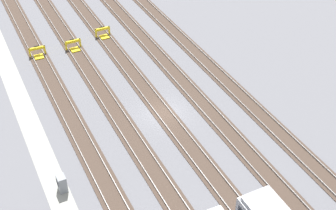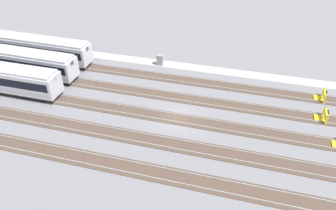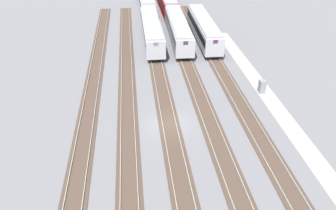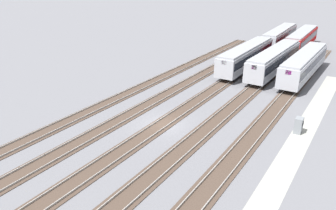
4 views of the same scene
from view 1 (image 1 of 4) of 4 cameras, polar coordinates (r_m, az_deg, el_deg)
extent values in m
plane|color=slate|center=(47.80, -0.55, -1.03)|extent=(400.00, 400.00, 0.00)
cube|color=#9E9E93|center=(45.13, -15.22, -5.45)|extent=(54.00, 2.00, 0.01)
cube|color=#47382D|center=(45.58, -10.49, -4.02)|extent=(90.00, 2.23, 0.06)
cube|color=gray|center=(45.64, -9.65, -3.67)|extent=(90.00, 0.07, 0.15)
cube|color=gray|center=(45.40, -11.36, -4.18)|extent=(90.00, 0.07, 0.15)
cube|color=#47382D|center=(46.49, -5.40, -2.48)|extent=(90.00, 2.23, 0.06)
cube|color=gray|center=(46.61, -4.59, -2.14)|extent=(90.00, 0.07, 0.15)
cube|color=gray|center=(46.25, -6.23, -2.64)|extent=(90.00, 0.07, 0.15)
cube|color=#47382D|center=(47.79, -0.55, -1.00)|extent=(90.00, 2.24, 0.06)
cube|color=gray|center=(47.97, 0.22, -0.66)|extent=(90.00, 0.07, 0.15)
cube|color=gray|center=(47.48, -1.33, -1.14)|extent=(90.00, 0.07, 0.15)
cube|color=#47382D|center=(49.43, 4.00, 0.41)|extent=(90.00, 2.23, 0.06)
cube|color=gray|center=(49.67, 4.72, 0.73)|extent=(90.00, 0.07, 0.15)
cube|color=gray|center=(49.07, 3.28, 0.28)|extent=(90.00, 0.07, 0.15)
cube|color=#47382D|center=(51.39, 8.23, 1.71)|extent=(90.00, 2.23, 0.06)
cube|color=gray|center=(51.68, 8.91, 2.01)|extent=(90.00, 0.07, 0.15)
cube|color=gray|center=(50.99, 7.57, 1.60)|extent=(90.00, 0.07, 0.15)
cube|color=#B21E99|center=(36.35, 10.25, -10.73)|extent=(0.08, 0.70, 0.56)
cube|color=yellow|center=(58.95, -14.78, 6.52)|extent=(0.19, 0.19, 1.15)
cube|color=yellow|center=(58.80, -16.49, 6.11)|extent=(0.19, 0.19, 1.15)
cube|color=yellow|center=(58.66, -15.71, 6.67)|extent=(0.34, 2.01, 0.30)
cube|color=yellow|center=(58.64, -15.46, 5.66)|extent=(1.15, 1.13, 0.18)
cube|color=black|center=(58.82, -15.74, 6.75)|extent=(0.15, 0.61, 0.44)
cube|color=yellow|center=(59.51, -10.67, 7.48)|extent=(0.18, 0.18, 1.15)
cube|color=yellow|center=(59.12, -12.32, 7.03)|extent=(0.18, 0.18, 1.15)
cube|color=yellow|center=(59.10, -11.54, 7.61)|extent=(0.29, 2.01, 0.30)
cube|color=yellow|center=(59.09, -11.26, 6.61)|extent=(1.13, 1.11, 0.18)
cube|color=black|center=(59.25, -11.60, 7.68)|extent=(0.13, 0.60, 0.44)
cube|color=yellow|center=(61.73, -7.18, 9.02)|extent=(0.18, 0.18, 1.15)
cube|color=yellow|center=(61.25, -8.77, 8.62)|extent=(0.18, 0.18, 1.15)
cube|color=yellow|center=(61.29, -8.01, 9.17)|extent=(0.25, 2.00, 0.30)
cube|color=yellow|center=(61.26, -7.76, 8.21)|extent=(1.10, 1.08, 0.18)
cube|color=black|center=(61.44, -8.07, 9.24)|extent=(0.12, 0.60, 0.44)
cube|color=gray|center=(40.63, -12.81, -9.30)|extent=(0.90, 0.70, 1.60)
cube|color=#333338|center=(40.42, -13.35, -9.21)|extent=(0.70, 0.04, 0.36)
camera|label=2|loc=(61.25, 25.04, 28.70)|focal=35.00mm
camera|label=3|loc=(65.51, -9.95, 28.70)|focal=35.00mm
camera|label=4|loc=(60.81, -27.83, 19.38)|focal=35.00mm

